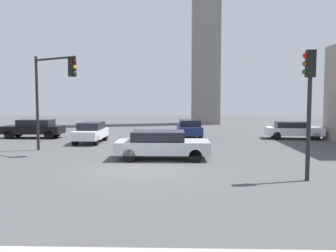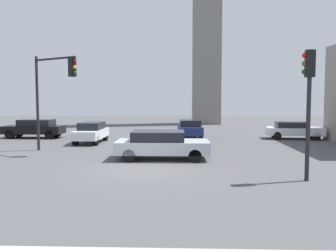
% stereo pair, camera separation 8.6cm
% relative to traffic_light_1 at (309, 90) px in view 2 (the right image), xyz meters
% --- Properties ---
extents(ground_plane, '(94.47, 94.47, 0.00)m').
position_rel_traffic_light_1_xyz_m(ground_plane, '(-6.50, 1.80, -3.43)').
color(ground_plane, '#4C4C4F').
extents(traffic_light_1, '(0.47, 0.33, 4.90)m').
position_rel_traffic_light_1_xyz_m(traffic_light_1, '(0.00, 0.00, 0.00)').
color(traffic_light_1, black).
rests_on(traffic_light_1, ground_plane).
extents(traffic_light_2, '(2.96, 1.93, 5.54)m').
position_rel_traffic_light_1_xyz_m(traffic_light_2, '(-11.97, 6.79, 0.53)').
color(traffic_light_2, black).
rests_on(traffic_light_2, ground_plane).
extents(car_0, '(1.75, 4.00, 1.42)m').
position_rel_traffic_light_1_xyz_m(car_0, '(-10.96, 11.25, -2.68)').
color(car_0, silver).
rests_on(car_0, ground_plane).
extents(car_1, '(4.56, 1.91, 1.44)m').
position_rel_traffic_light_1_xyz_m(car_1, '(-16.08, 14.04, -2.66)').
color(car_1, black).
rests_on(car_1, ground_plane).
extents(car_2, '(4.74, 2.21, 1.43)m').
position_rel_traffic_light_1_xyz_m(car_2, '(-5.73, 4.70, -2.67)').
color(car_2, '#ADB2B7').
rests_on(car_2, ground_plane).
extents(car_3, '(4.25, 2.25, 1.30)m').
position_rel_traffic_light_1_xyz_m(car_3, '(3.81, 14.13, -2.73)').
color(car_3, silver).
rests_on(car_3, ground_plane).
extents(car_4, '(1.94, 4.24, 1.43)m').
position_rel_traffic_light_1_xyz_m(car_4, '(-4.06, 14.41, -2.67)').
color(car_4, navy).
rests_on(car_4, ground_plane).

